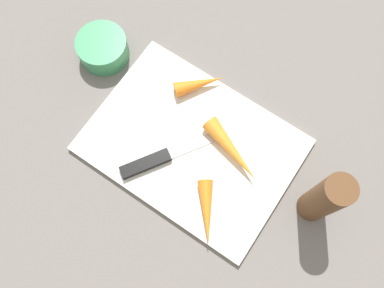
{
  "coord_description": "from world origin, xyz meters",
  "views": [
    {
      "loc": [
        0.12,
        -0.18,
        0.73
      ],
      "look_at": [
        0.0,
        0.0,
        0.01
      ],
      "focal_mm": 39.35,
      "sensor_mm": 36.0,
      "label": 1
    }
  ],
  "objects_px": {
    "knife": "(153,161)",
    "pepper_grinder": "(324,199)",
    "cutting_board": "(192,145)",
    "small_bowl": "(103,48)",
    "carrot_longest": "(232,151)",
    "carrot_shortest": "(199,84)",
    "carrot_medium": "(207,212)"
  },
  "relations": [
    {
      "from": "cutting_board",
      "to": "small_bowl",
      "type": "relative_size",
      "value": 3.79
    },
    {
      "from": "carrot_medium",
      "to": "small_bowl",
      "type": "distance_m",
      "value": 0.36
    },
    {
      "from": "pepper_grinder",
      "to": "carrot_longest",
      "type": "bearing_deg",
      "value": 179.34
    },
    {
      "from": "cutting_board",
      "to": "pepper_grinder",
      "type": "xyz_separation_m",
      "value": [
        0.23,
        0.02,
        0.07
      ]
    },
    {
      "from": "cutting_board",
      "to": "pepper_grinder",
      "type": "distance_m",
      "value": 0.24
    },
    {
      "from": "cutting_board",
      "to": "carrot_shortest",
      "type": "relative_size",
      "value": 3.96
    },
    {
      "from": "carrot_longest",
      "to": "carrot_shortest",
      "type": "xyz_separation_m",
      "value": [
        -0.12,
        0.07,
        -0.0
      ]
    },
    {
      "from": "cutting_board",
      "to": "carrot_medium",
      "type": "xyz_separation_m",
      "value": [
        0.09,
        -0.09,
        0.02
      ]
    },
    {
      "from": "small_bowl",
      "to": "cutting_board",
      "type": "bearing_deg",
      "value": -13.8
    },
    {
      "from": "carrot_longest",
      "to": "small_bowl",
      "type": "relative_size",
      "value": 1.38
    },
    {
      "from": "knife",
      "to": "carrot_medium",
      "type": "distance_m",
      "value": 0.13
    },
    {
      "from": "cutting_board",
      "to": "small_bowl",
      "type": "height_order",
      "value": "small_bowl"
    },
    {
      "from": "cutting_board",
      "to": "carrot_shortest",
      "type": "xyz_separation_m",
      "value": [
        -0.05,
        0.1,
        0.02
      ]
    },
    {
      "from": "pepper_grinder",
      "to": "knife",
      "type": "bearing_deg",
      "value": -161.86
    },
    {
      "from": "cutting_board",
      "to": "carrot_shortest",
      "type": "distance_m",
      "value": 0.11
    },
    {
      "from": "knife",
      "to": "carrot_shortest",
      "type": "relative_size",
      "value": 1.97
    },
    {
      "from": "carrot_longest",
      "to": "pepper_grinder",
      "type": "distance_m",
      "value": 0.17
    },
    {
      "from": "carrot_medium",
      "to": "small_bowl",
      "type": "bearing_deg",
      "value": -150.29
    },
    {
      "from": "carrot_longest",
      "to": "cutting_board",
      "type": "bearing_deg",
      "value": -140.35
    },
    {
      "from": "carrot_shortest",
      "to": "carrot_medium",
      "type": "relative_size",
      "value": 0.87
    },
    {
      "from": "carrot_shortest",
      "to": "pepper_grinder",
      "type": "bearing_deg",
      "value": -65.06
    },
    {
      "from": "cutting_board",
      "to": "carrot_longest",
      "type": "height_order",
      "value": "carrot_longest"
    },
    {
      "from": "carrot_shortest",
      "to": "pepper_grinder",
      "type": "distance_m",
      "value": 0.3
    },
    {
      "from": "carrot_shortest",
      "to": "carrot_longest",
      "type": "bearing_deg",
      "value": -82.06
    },
    {
      "from": "pepper_grinder",
      "to": "cutting_board",
      "type": "bearing_deg",
      "value": -174.35
    },
    {
      "from": "cutting_board",
      "to": "carrot_longest",
      "type": "distance_m",
      "value": 0.08
    },
    {
      "from": "carrot_medium",
      "to": "pepper_grinder",
      "type": "relative_size",
      "value": 0.65
    },
    {
      "from": "carrot_medium",
      "to": "pepper_grinder",
      "type": "bearing_deg",
      "value": 91.47
    },
    {
      "from": "knife",
      "to": "pepper_grinder",
      "type": "height_order",
      "value": "pepper_grinder"
    },
    {
      "from": "small_bowl",
      "to": "pepper_grinder",
      "type": "bearing_deg",
      "value": -4.44
    },
    {
      "from": "carrot_shortest",
      "to": "carrot_medium",
      "type": "bearing_deg",
      "value": -103.16
    },
    {
      "from": "carrot_longest",
      "to": "small_bowl",
      "type": "bearing_deg",
      "value": -166.97
    }
  ]
}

